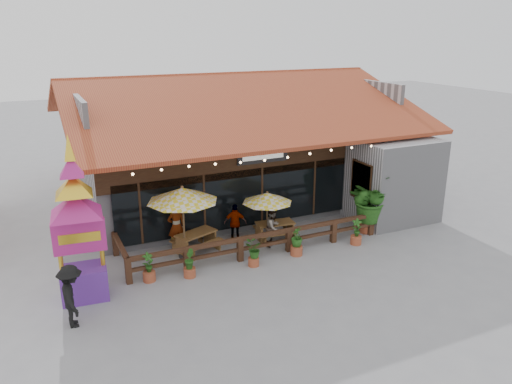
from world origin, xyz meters
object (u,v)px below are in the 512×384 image
umbrella_left (182,195)px  tropical_plant (369,200)px  umbrella_right (267,198)px  thai_sign_tower (76,209)px  picnic_table_left (196,239)px  pedestrian (72,296)px  picnic_table_right (275,228)px

umbrella_left → tropical_plant: size_ratio=1.13×
umbrella_right → thai_sign_tower: thai_sign_tower is taller
picnic_table_left → tropical_plant: tropical_plant is taller
picnic_table_left → pedestrian: bearing=-144.9°
thai_sign_tower → umbrella_right: bearing=11.9°
picnic_table_left → picnic_table_right: 3.22m
tropical_plant → picnic_table_left: bearing=170.4°
picnic_table_left → umbrella_right: bearing=-7.3°
picnic_table_right → thai_sign_tower: bearing=-168.0°
picnic_table_right → thai_sign_tower: size_ratio=0.29×
umbrella_left → tropical_plant: (7.56, -0.89, -1.00)m
picnic_table_right → pedestrian: size_ratio=0.89×
picnic_table_right → picnic_table_left: bearing=175.3°
thai_sign_tower → picnic_table_right: bearing=12.0°
tropical_plant → pedestrian: bearing=-169.7°
umbrella_right → thai_sign_tower: size_ratio=0.41×
picnic_table_left → thai_sign_tower: (-4.25, -1.85, 2.46)m
umbrella_left → tropical_plant: umbrella_left is taller
tropical_plant → pedestrian: tropical_plant is taller
umbrella_left → thai_sign_tower: size_ratio=0.49×
tropical_plant → umbrella_left: bearing=173.3°
umbrella_right → thai_sign_tower: 7.30m
picnic_table_right → tropical_plant: (3.81, -0.92, 0.91)m
umbrella_right → pedestrian: size_ratio=1.25×
umbrella_left → pedestrian: 5.39m
umbrella_left → thai_sign_tower: thai_sign_tower is taller
picnic_table_left → picnic_table_right: size_ratio=1.17×
picnic_table_left → thai_sign_tower: 5.25m
umbrella_left → tropical_plant: 7.68m
umbrella_left → thai_sign_tower: bearing=-157.2°
picnic_table_right → tropical_plant: size_ratio=0.67×
umbrella_right → pedestrian: (-7.54, -2.97, -0.91)m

